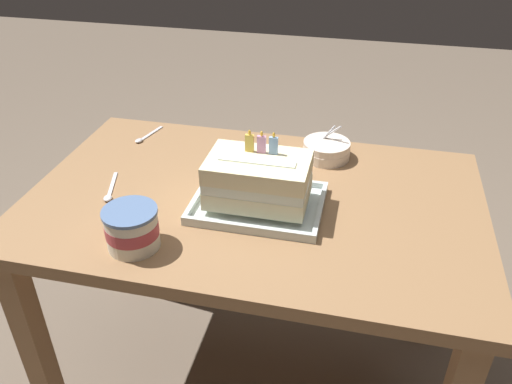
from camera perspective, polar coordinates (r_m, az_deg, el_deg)
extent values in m
plane|color=#6B5B4C|center=(1.87, -0.18, -19.46)|extent=(8.00, 8.00, 0.00)
cube|color=olive|center=(1.38, -0.23, -1.16)|extent=(1.19, 0.75, 0.04)
cube|color=olive|center=(1.60, -22.83, -15.74)|extent=(0.06, 0.06, 0.69)
cube|color=olive|center=(2.00, -13.21, -2.93)|extent=(0.06, 0.06, 0.69)
cube|color=olive|center=(1.85, 18.68, -7.22)|extent=(0.06, 0.06, 0.69)
cube|color=silver|center=(1.33, 0.24, -1.47)|extent=(0.33, 0.24, 0.01)
cube|color=silver|center=(1.23, -0.95, -3.94)|extent=(0.33, 0.01, 0.02)
cube|color=silver|center=(1.42, 1.28, 1.47)|extent=(0.33, 0.01, 0.02)
cube|color=silver|center=(1.36, -6.24, -0.21)|extent=(0.01, 0.22, 0.02)
cube|color=silver|center=(1.31, 7.02, -1.91)|extent=(0.01, 0.22, 0.02)
cube|color=beige|center=(1.31, 0.25, 0.06)|extent=(0.25, 0.16, 0.04)
cube|color=silver|center=(1.29, 0.25, 1.38)|extent=(0.25, 0.16, 0.03)
cube|color=beige|center=(1.27, 0.25, 2.74)|extent=(0.25, 0.16, 0.04)
cube|color=silver|center=(1.25, 0.13, 3.41)|extent=(0.19, 0.03, 0.00)
cube|color=#EFC64C|center=(1.29, -0.70, 5.37)|extent=(0.02, 0.01, 0.04)
ellipsoid|color=yellow|center=(1.27, -0.71, 6.51)|extent=(0.01, 0.01, 0.01)
cube|color=#E099C6|center=(1.28, 0.61, 5.23)|extent=(0.02, 0.01, 0.04)
ellipsoid|color=yellow|center=(1.27, 0.61, 6.37)|extent=(0.01, 0.01, 0.01)
cube|color=#8CB7EA|center=(1.28, 1.93, 5.09)|extent=(0.02, 0.01, 0.04)
ellipsoid|color=yellow|center=(1.26, 1.95, 6.23)|extent=(0.01, 0.01, 0.01)
cylinder|color=silver|center=(1.57, 7.67, 4.25)|extent=(0.14, 0.14, 0.03)
cylinder|color=silver|center=(1.56, 7.73, 4.95)|extent=(0.14, 0.14, 0.03)
cylinder|color=silver|center=(1.56, 8.19, 6.42)|extent=(0.06, 0.03, 0.06)
cylinder|color=silver|center=(1.56, 7.75, 6.22)|extent=(0.05, 0.02, 0.06)
cylinder|color=silver|center=(1.21, -13.38, -4.03)|extent=(0.12, 0.12, 0.09)
cylinder|color=#B23D47|center=(1.21, -13.41, -3.86)|extent=(0.12, 0.12, 0.03)
cylinder|color=#536F9A|center=(1.18, -13.68, -2.12)|extent=(0.12, 0.12, 0.01)
ellipsoid|color=silver|center=(1.41, -15.90, -0.65)|extent=(0.03, 0.03, 0.01)
cube|color=silver|center=(1.48, -15.41, 0.84)|extent=(0.05, 0.12, 0.00)
ellipsoid|color=silver|center=(1.68, -12.68, 5.50)|extent=(0.03, 0.03, 0.01)
cube|color=silver|center=(1.73, -11.31, 6.34)|extent=(0.04, 0.11, 0.00)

